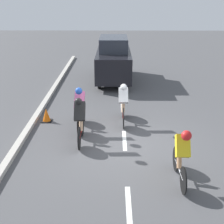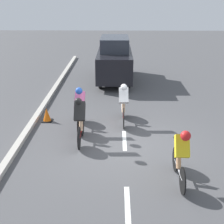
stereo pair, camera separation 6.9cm
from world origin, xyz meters
TOP-DOWN VIEW (x-y plane):
  - ground_plane at (0.00, 0.00)m, footprint 60.00×60.00m
  - lane_stripe_near at (0.00, 2.97)m, footprint 0.12×1.40m
  - lane_stripe_mid at (0.00, -0.23)m, footprint 0.12×1.40m
  - lane_stripe_far at (0.00, -3.43)m, footprint 0.12×1.40m
  - curb at (3.20, -0.23)m, footprint 0.20×26.05m
  - cyclist_pink at (1.46, -1.05)m, footprint 0.35×1.65m
  - cyclist_yellow at (-1.27, 2.07)m, footprint 0.34×1.63m
  - cyclist_white at (0.01, -1.59)m, footprint 0.32×1.71m
  - cyclist_black at (1.34, -0.05)m, footprint 0.32×1.65m
  - support_car at (0.37, -7.30)m, footprint 1.70×4.38m
  - traffic_cone at (2.75, -1.75)m, footprint 0.36×0.36m

SIDE VIEW (x-z plane):
  - ground_plane at x=0.00m, z-range 0.00..0.00m
  - lane_stripe_near at x=0.00m, z-range 0.00..0.01m
  - lane_stripe_mid at x=0.00m, z-range 0.00..0.01m
  - lane_stripe_far at x=0.00m, z-range 0.00..0.01m
  - curb at x=3.20m, z-range 0.00..0.14m
  - traffic_cone at x=2.75m, z-range -0.01..0.48m
  - cyclist_white at x=0.01m, z-range 0.02..1.54m
  - cyclist_yellow at x=-1.27m, z-range 0.05..1.54m
  - cyclist_black at x=1.34m, z-range 0.03..1.57m
  - cyclist_pink at x=1.46m, z-range 0.04..1.58m
  - support_car at x=0.37m, z-range 0.00..2.22m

